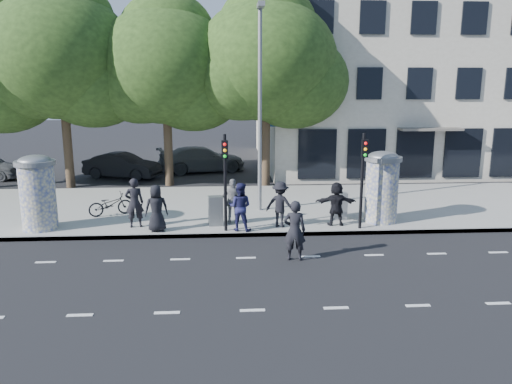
{
  "coord_description": "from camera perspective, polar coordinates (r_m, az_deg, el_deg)",
  "views": [
    {
      "loc": [
        -0.6,
        -13.07,
        5.27
      ],
      "look_at": [
        0.44,
        3.5,
        1.6
      ],
      "focal_mm": 35.0,
      "sensor_mm": 36.0,
      "label": 1
    }
  ],
  "objects": [
    {
      "name": "curb",
      "position": [
        17.42,
        -1.47,
        -4.9
      ],
      "size": [
        40.0,
        0.1,
        0.16
      ],
      "primitive_type": "cube",
      "color": "slate",
      "rests_on": "ground"
    },
    {
      "name": "ad_column_right",
      "position": [
        19.06,
        14.18,
        0.77
      ],
      "size": [
        1.36,
        1.36,
        2.65
      ],
      "color": "beige",
      "rests_on": "sidewalk"
    },
    {
      "name": "traffic_pole_far",
      "position": [
        17.79,
        12.11,
        2.33
      ],
      "size": [
        0.22,
        0.31,
        3.4
      ],
      "color": "black",
      "rests_on": "sidewalk"
    },
    {
      "name": "street_lamp",
      "position": [
        19.76,
        0.47,
        11.07
      ],
      "size": [
        0.25,
        0.93,
        8.0
      ],
      "color": "slate",
      "rests_on": "sidewalk"
    },
    {
      "name": "ped_d",
      "position": [
        17.91,
        2.79,
        -1.42
      ],
      "size": [
        1.22,
        0.98,
        1.66
      ],
      "primitive_type": "imported",
      "rotation": [
        0.0,
        0.0,
        2.75
      ],
      "color": "black",
      "rests_on": "sidewalk"
    },
    {
      "name": "building",
      "position": [
        35.39,
        17.72,
        13.05
      ],
      "size": [
        20.3,
        15.85,
        12.0
      ],
      "color": "#AFA693",
      "rests_on": "ground"
    },
    {
      "name": "ped_b",
      "position": [
        18.37,
        -13.72,
        -1.2
      ],
      "size": [
        0.72,
        0.54,
        1.8
      ],
      "primitive_type": "imported",
      "rotation": [
        0.0,
        0.0,
        3.33
      ],
      "color": "black",
      "rests_on": "sidewalk"
    },
    {
      "name": "traffic_pole_near",
      "position": [
        17.13,
        -3.55,
        2.21
      ],
      "size": [
        0.22,
        0.31,
        3.4
      ],
      "color": "black",
      "rests_on": "sidewalk"
    },
    {
      "name": "sidewalk",
      "position": [
        21.22,
        -1.88,
        -1.73
      ],
      "size": [
        40.0,
        8.0,
        0.15
      ],
      "primitive_type": "cube",
      "color": "gray",
      "rests_on": "ground"
    },
    {
      "name": "ad_column_left",
      "position": [
        19.13,
        -23.7,
        0.14
      ],
      "size": [
        1.36,
        1.36,
        2.65
      ],
      "color": "beige",
      "rests_on": "sidewalk"
    },
    {
      "name": "ped_c",
      "position": [
        17.46,
        -1.85,
        -1.7
      ],
      "size": [
        0.98,
        0.85,
        1.71
      ],
      "primitive_type": "imported",
      "rotation": [
        0.0,
        0.0,
        2.86
      ],
      "color": "#1B1C45",
      "rests_on": "sidewalk"
    },
    {
      "name": "tree_near_left",
      "position": [
        25.94,
        -10.34,
        14.01
      ],
      "size": [
        6.8,
        6.8,
        8.97
      ],
      "color": "#38281C",
      "rests_on": "ground"
    },
    {
      "name": "car_right",
      "position": [
        30.14,
        -6.22,
        3.75
      ],
      "size": [
        3.37,
        5.54,
        1.5
      ],
      "primitive_type": "imported",
      "rotation": [
        0.0,
        0.0,
        1.83
      ],
      "color": "#525659",
      "rests_on": "ground"
    },
    {
      "name": "ped_f",
      "position": [
        18.34,
        9.16,
        -1.33
      ],
      "size": [
        1.52,
        0.62,
        1.61
      ],
      "primitive_type": "imported",
      "rotation": [
        0.0,
        0.0,
        3.08
      ],
      "color": "black",
      "rests_on": "sidewalk"
    },
    {
      "name": "ped_a",
      "position": [
        17.7,
        -11.3,
        -1.84
      ],
      "size": [
        0.9,
        0.68,
        1.65
      ],
      "primitive_type": "imported",
      "rotation": [
        0.0,
        0.0,
        3.35
      ],
      "color": "black",
      "rests_on": "sidewalk"
    },
    {
      "name": "cabinet_right",
      "position": [
        19.23,
        9.6,
        -1.59
      ],
      "size": [
        0.5,
        0.37,
        1.02
      ],
      "primitive_type": "cube",
      "rotation": [
        0.0,
        0.0,
        0.03
      ],
      "color": "gray",
      "rests_on": "sidewalk"
    },
    {
      "name": "bicycle",
      "position": [
        20.34,
        -16.3,
        -1.35
      ],
      "size": [
        1.22,
        1.78,
        0.89
      ],
      "primitive_type": "imported",
      "rotation": [
        0.0,
        0.0,
        1.99
      ],
      "color": "black",
      "rests_on": "sidewalk"
    },
    {
      "name": "cabinet_left",
      "position": [
        18.21,
        -4.64,
        -2.16
      ],
      "size": [
        0.56,
        0.43,
        1.08
      ],
      "primitive_type": "cube",
      "rotation": [
        0.0,
        0.0,
        0.11
      ],
      "color": "slate",
      "rests_on": "sidewalk"
    },
    {
      "name": "car_mid",
      "position": [
        28.89,
        -15.02,
        2.92
      ],
      "size": [
        2.76,
        4.51,
        1.4
      ],
      "primitive_type": "imported",
      "rotation": [
        0.0,
        0.0,
        1.25
      ],
      "color": "black",
      "rests_on": "ground"
    },
    {
      "name": "ped_e",
      "position": [
        18.33,
        -2.62,
        -1.07
      ],
      "size": [
        0.98,
        0.56,
        1.68
      ],
      "primitive_type": "imported",
      "rotation": [
        0.0,
        0.0,
        3.14
      ],
      "color": "gray",
      "rests_on": "sidewalk"
    },
    {
      "name": "tree_mid_left",
      "position": [
        26.79,
        -21.45,
        14.25
      ],
      "size": [
        7.2,
        7.2,
        9.57
      ],
      "color": "#38281C",
      "rests_on": "ground"
    },
    {
      "name": "lane_dash_near",
      "position": [
        12.09,
        -0.4,
        -13.37
      ],
      "size": [
        32.0,
        0.12,
        0.01
      ],
      "primitive_type": "cube",
      "color": "silver",
      "rests_on": "ground"
    },
    {
      "name": "ground",
      "position": [
        14.1,
        -0.91,
        -9.49
      ],
      "size": [
        120.0,
        120.0,
        0.0
      ],
      "primitive_type": "plane",
      "color": "black",
      "rests_on": "ground"
    },
    {
      "name": "man_road",
      "position": [
        15.02,
        4.43,
        -4.41
      ],
      "size": [
        0.73,
        0.53,
        1.85
      ],
      "primitive_type": "imported",
      "rotation": [
        0.0,
        0.0,
        3.01
      ],
      "color": "black",
      "rests_on": "ground"
    },
    {
      "name": "tree_center",
      "position": [
        25.48,
        1.16,
        14.79
      ],
      "size": [
        7.0,
        7.0,
        9.3
      ],
      "color": "#38281C",
      "rests_on": "ground"
    },
    {
      "name": "lane_dash_far",
      "position": [
        15.41,
        -1.16,
        -7.54
      ],
      "size": [
        32.0,
        0.12,
        0.01
      ],
      "primitive_type": "cube",
      "color": "silver",
      "rests_on": "ground"
    }
  ]
}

